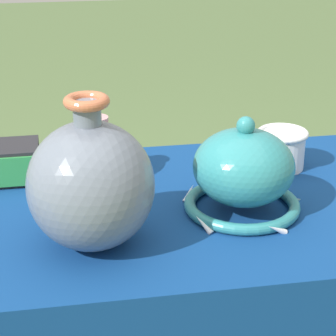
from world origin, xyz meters
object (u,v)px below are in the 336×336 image
mosaic_tile_box (7,163)px  jar_round_rose (98,150)px  cup_wide_porcelain (282,148)px  vase_dome_bell (243,173)px  vase_tall_bulbous (91,185)px

mosaic_tile_box → jar_round_rose: (0.19, -0.02, 0.02)m
mosaic_tile_box → cup_wide_porcelain: size_ratio=1.20×
vase_dome_bell → mosaic_tile_box: vase_dome_bell is taller
vase_dome_bell → jar_round_rose: size_ratio=1.75×
vase_tall_bulbous → mosaic_tile_box: bearing=117.6°
vase_dome_bell → mosaic_tile_box: size_ratio=1.77×
mosaic_tile_box → vase_dome_bell: bearing=-26.1°
vase_dome_bell → jar_round_rose: (-0.26, 0.20, -0.02)m
jar_round_rose → vase_dome_bell: bearing=-37.9°
vase_tall_bulbous → jar_round_rose: size_ratio=1.99×
vase_dome_bell → mosaic_tile_box: bearing=153.7°
vase_tall_bulbous → mosaic_tile_box: vase_tall_bulbous is taller
vase_dome_bell → vase_tall_bulbous: bearing=-164.2°
jar_round_rose → cup_wide_porcelain: 0.40m
mosaic_tile_box → cup_wide_porcelain: cup_wide_porcelain is taller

